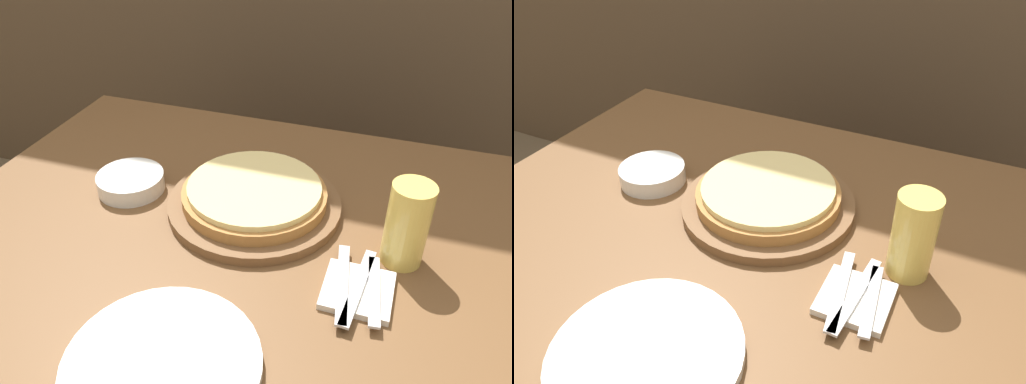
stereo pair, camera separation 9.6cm
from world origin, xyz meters
The scene contains 9 objects.
dining_table centered at (0.00, 0.00, 0.37)m, with size 1.18×0.95×0.73m.
pizza_on_board centered at (0.00, 0.10, 0.76)m, with size 0.34×0.34×0.06m.
beer_glass centered at (0.29, 0.04, 0.82)m, with size 0.07×0.07×0.15m.
dinner_plate centered at (0.00, -0.29, 0.74)m, with size 0.27×0.27×0.02m.
side_bowl centered at (-0.26, 0.08, 0.75)m, with size 0.14×0.14×0.04m.
napkin_stack centered at (0.23, -0.07, 0.74)m, with size 0.11×0.11×0.01m.
fork centered at (0.21, -0.07, 0.75)m, with size 0.04×0.18×0.00m.
dinner_knife centered at (0.23, -0.07, 0.75)m, with size 0.03×0.18×0.00m.
spoon centered at (0.26, -0.07, 0.75)m, with size 0.04×0.15×0.00m.
Camera 1 is at (0.26, -0.66, 1.32)m, focal length 35.00 mm.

